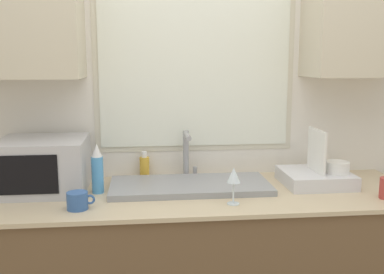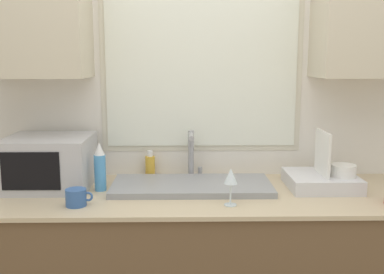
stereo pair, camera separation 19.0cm
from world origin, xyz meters
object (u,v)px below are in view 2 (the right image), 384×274
(spray_bottle, at_px, (100,167))
(mug_near_sink, at_px, (76,197))
(faucet, at_px, (192,151))
(soap_bottle, at_px, (150,166))
(wine_glass, at_px, (231,178))
(dish_rack, at_px, (323,178))
(microwave, at_px, (49,162))

(spray_bottle, distance_m, mug_near_sink, 0.26)
(faucet, xyz_separation_m, spray_bottle, (-0.46, -0.21, -0.04))
(soap_bottle, height_order, mug_near_sink, soap_bottle)
(faucet, distance_m, mug_near_sink, 0.70)
(wine_glass, bearing_deg, mug_near_sink, 179.68)
(mug_near_sink, bearing_deg, soap_bottle, 59.56)
(faucet, bearing_deg, dish_rack, -15.90)
(faucet, xyz_separation_m, microwave, (-0.72, -0.14, -0.03))
(mug_near_sink, bearing_deg, microwave, 123.77)
(mug_near_sink, bearing_deg, spray_bottle, 75.00)
(microwave, height_order, dish_rack, dish_rack)
(soap_bottle, bearing_deg, mug_near_sink, -120.44)
(mug_near_sink, height_order, wine_glass, wine_glass)
(microwave, height_order, soap_bottle, microwave)
(microwave, xyz_separation_m, wine_glass, (0.89, -0.31, -0.00))
(spray_bottle, xyz_separation_m, soap_bottle, (0.23, 0.26, -0.05))
(dish_rack, height_order, mug_near_sink, dish_rack)
(faucet, height_order, microwave, faucet)
(spray_bottle, bearing_deg, soap_bottle, 48.60)
(spray_bottle, bearing_deg, dish_rack, 1.20)
(microwave, relative_size, dish_rack, 1.24)
(dish_rack, distance_m, mug_near_sink, 1.21)
(dish_rack, xyz_separation_m, soap_bottle, (-0.89, 0.23, 0.01))
(microwave, distance_m, wine_glass, 0.94)
(dish_rack, xyz_separation_m, wine_glass, (-0.50, -0.26, 0.08))
(soap_bottle, bearing_deg, spray_bottle, -131.40)
(soap_bottle, relative_size, wine_glass, 0.88)
(faucet, xyz_separation_m, soap_bottle, (-0.23, 0.05, -0.09))
(wine_glass, bearing_deg, microwave, 160.77)
(dish_rack, height_order, soap_bottle, dish_rack)
(mug_near_sink, xyz_separation_m, wine_glass, (0.68, -0.00, 0.09))
(dish_rack, bearing_deg, mug_near_sink, -167.56)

